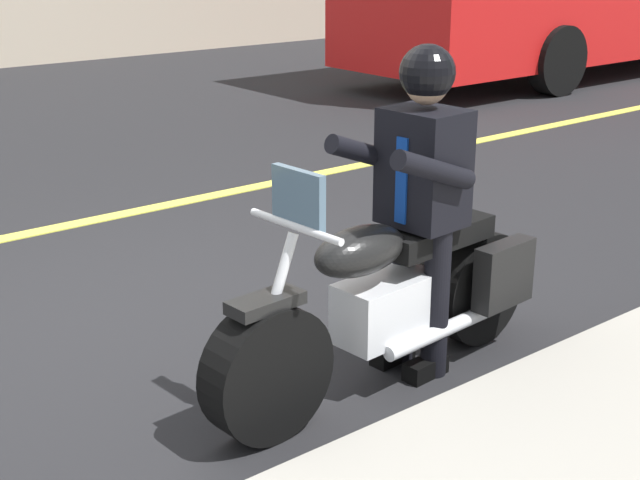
% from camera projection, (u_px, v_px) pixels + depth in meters
% --- Properties ---
extents(ground_plane, '(80.00, 80.00, 0.00)m').
position_uv_depth(ground_plane, '(138.00, 319.00, 5.46)').
color(ground_plane, black).
extents(lane_center_stripe, '(60.00, 0.16, 0.01)m').
position_uv_depth(lane_center_stripe, '(17.00, 236.00, 6.94)').
color(lane_center_stripe, '#E5DB4C').
rests_on(lane_center_stripe, ground_plane).
extents(motorcycle_main, '(2.22, 0.69, 1.26)m').
position_uv_depth(motorcycle_main, '(393.00, 299.00, 4.61)').
color(motorcycle_main, black).
rests_on(motorcycle_main, ground_plane).
extents(rider_main, '(0.65, 0.58, 1.74)m').
position_uv_depth(rider_main, '(421.00, 184.00, 4.54)').
color(rider_main, black).
rests_on(rider_main, ground_plane).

